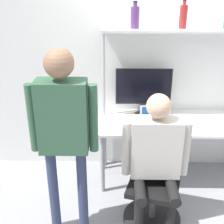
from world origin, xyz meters
The scene contains 12 objects.
ground_plane centered at (0.00, 0.00, 0.00)m, with size 12.00×12.00×0.00m, color gray.
wall_back centered at (0.00, 0.70, 1.35)m, with size 8.00×0.06×2.70m.
desk centered at (0.00, 0.34, 0.66)m, with size 1.73×0.65×0.74m.
shelf_unit centered at (0.00, 0.52, 1.47)m, with size 1.64×0.28×1.72m.
monitor centered at (-0.36, 0.52, 1.06)m, with size 0.62×0.18×0.55m.
laptop centered at (-0.24, 0.24, 0.80)m, with size 0.32×0.21×0.21m.
cell_phone centered at (0.05, 0.16, 0.75)m, with size 0.07×0.15×0.01m.
office_chair centered at (-0.29, -0.34, 0.28)m, with size 0.57×0.57×0.91m.
person_seated centered at (-0.30, -0.38, 0.79)m, with size 0.61×0.47×1.34m.
person_standing centered at (-1.09, -0.47, 1.13)m, with size 0.57×0.24×1.75m.
bottle_purple centered at (-0.48, 0.52, 1.84)m, with size 0.09×0.09×0.27m.
bottle_red centered at (0.01, 0.52, 1.84)m, with size 0.08×0.08×0.28m.
Camera 1 is at (-0.65, -2.75, 2.27)m, focal length 50.00 mm.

